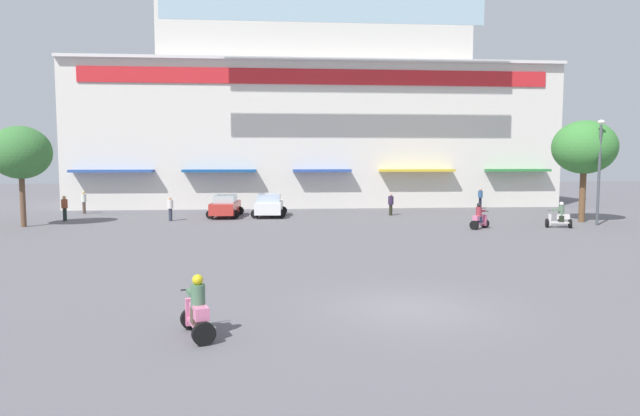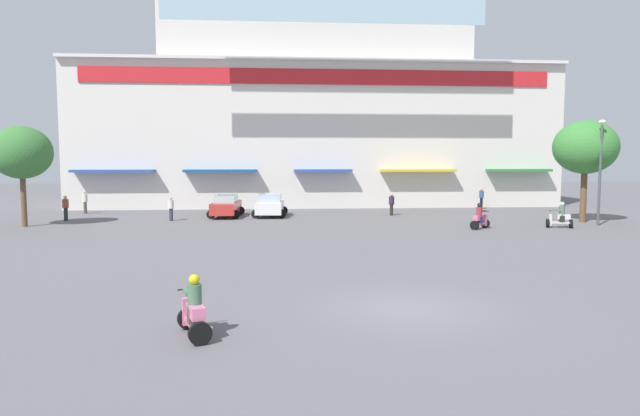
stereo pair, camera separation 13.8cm
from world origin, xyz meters
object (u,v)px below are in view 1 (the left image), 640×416
(pedestrian_1, at_px, (170,207))
(pedestrian_4, at_px, (65,207))
(scooter_rider_4, at_px, (559,217))
(parked_car_1, at_px, (269,205))
(parked_car_0, at_px, (225,206))
(scooter_rider_1, at_px, (197,311))
(pedestrian_2, at_px, (84,201))
(pedestrian_0, at_px, (480,197))
(scooter_rider_3, at_px, (479,218))
(streetlamp_near, at_px, (599,164))
(plaza_tree_0, at_px, (20,153))
(pedestrian_3, at_px, (391,203))
(plaza_tree_1, at_px, (584,148))

(pedestrian_1, bearing_deg, pedestrian_4, 174.80)
(scooter_rider_4, bearing_deg, parked_car_1, 155.39)
(parked_car_0, distance_m, parked_car_1, 3.02)
(scooter_rider_1, relative_size, pedestrian_2, 0.92)
(pedestrian_1, bearing_deg, pedestrian_0, 16.18)
(scooter_rider_3, height_order, pedestrian_0, pedestrian_0)
(scooter_rider_3, relative_size, pedestrian_0, 0.91)
(parked_car_0, bearing_deg, scooter_rider_1, -86.70)
(parked_car_1, distance_m, streetlamp_near, 21.07)
(plaza_tree_0, bearing_deg, parked_car_0, 22.15)
(parked_car_1, relative_size, pedestrian_2, 2.38)
(parked_car_0, bearing_deg, pedestrian_3, 0.06)
(scooter_rider_4, relative_size, pedestrian_2, 0.93)
(pedestrian_3, bearing_deg, pedestrian_4, -175.76)
(scooter_rider_4, distance_m, pedestrian_1, 23.87)
(parked_car_1, bearing_deg, pedestrian_0, 15.18)
(plaza_tree_0, relative_size, pedestrian_1, 3.82)
(parked_car_0, relative_size, streetlamp_near, 0.69)
(pedestrian_3, bearing_deg, plaza_tree_1, -24.09)
(pedestrian_1, xyz_separation_m, streetlamp_near, (26.09, -4.62, 2.85))
(plaza_tree_0, bearing_deg, pedestrian_1, 16.74)
(pedestrian_0, distance_m, pedestrian_2, 30.29)
(pedestrian_4, bearing_deg, streetlamp_near, -9.04)
(pedestrian_1, xyz_separation_m, pedestrian_3, (14.91, 2.23, 0.01))
(scooter_rider_1, relative_size, pedestrian_3, 0.96)
(plaza_tree_1, relative_size, parked_car_1, 1.64)
(scooter_rider_1, relative_size, scooter_rider_3, 1.00)
(scooter_rider_1, height_order, streetlamp_near, streetlamp_near)
(scooter_rider_1, bearing_deg, parked_car_1, 86.73)
(scooter_rider_4, relative_size, streetlamp_near, 0.24)
(parked_car_0, xyz_separation_m, pedestrian_2, (-10.48, 3.16, 0.17))
(parked_car_0, height_order, pedestrian_1, pedestrian_1)
(plaza_tree_1, xyz_separation_m, parked_car_1, (-19.80, 4.96, -3.91))
(parked_car_1, relative_size, pedestrian_3, 2.50)
(plaza_tree_1, xyz_separation_m, pedestrian_4, (-32.97, 3.42, -3.79))
(scooter_rider_3, xyz_separation_m, pedestrian_2, (-25.54, 11.02, 0.33))
(parked_car_1, bearing_deg, pedestrian_1, -161.22)
(pedestrian_3, bearing_deg, scooter_rider_4, -43.18)
(plaza_tree_0, distance_m, scooter_rider_3, 26.94)
(streetlamp_near, bearing_deg, plaza_tree_1, 87.86)
(streetlamp_near, bearing_deg, scooter_rider_3, -172.41)
(parked_car_1, distance_m, scooter_rider_4, 18.54)
(plaza_tree_0, distance_m, scooter_rider_4, 31.68)
(streetlamp_near, bearing_deg, scooter_rider_1, -137.46)
(parked_car_0, distance_m, pedestrian_2, 10.95)
(plaza_tree_0, relative_size, pedestrian_3, 3.77)
(scooter_rider_3, bearing_deg, plaza_tree_0, 173.09)
(parked_car_1, height_order, pedestrian_4, pedestrian_4)
(pedestrian_2, height_order, pedestrian_4, pedestrian_2)
(parked_car_0, distance_m, pedestrian_0, 20.28)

